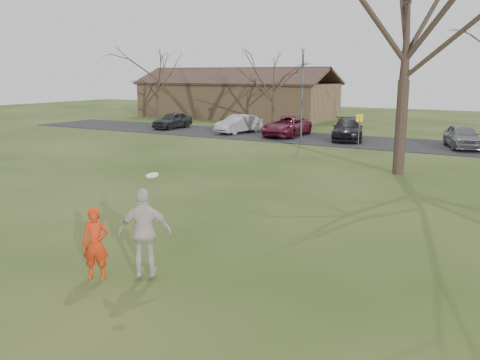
# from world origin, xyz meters

# --- Properties ---
(ground) EXTENTS (120.00, 120.00, 0.00)m
(ground) POSITION_xyz_m (0.00, 0.00, 0.00)
(ground) COLOR #1E380F
(ground) RESTS_ON ground
(parking_strip) EXTENTS (62.00, 6.50, 0.04)m
(parking_strip) POSITION_xyz_m (0.00, 25.00, 0.02)
(parking_strip) COLOR black
(parking_strip) RESTS_ON ground
(player_defender) EXTENTS (0.70, 0.62, 1.62)m
(player_defender) POSITION_xyz_m (-0.99, -0.66, 0.81)
(player_defender) COLOR red
(player_defender) RESTS_ON ground
(car_0) EXTENTS (1.63, 3.95, 1.34)m
(car_0) POSITION_xyz_m (-18.72, 25.34, 0.71)
(car_0) COLOR #242527
(car_0) RESTS_ON parking_strip
(car_1) EXTENTS (2.25, 4.37, 1.37)m
(car_1) POSITION_xyz_m (-12.36, 25.27, 0.73)
(car_1) COLOR #A9AAAF
(car_1) RESTS_ON parking_strip
(car_2) EXTENTS (2.59, 5.20, 1.41)m
(car_2) POSITION_xyz_m (-8.37, 25.38, 0.75)
(car_2) COLOR maroon
(car_2) RESTS_ON parking_strip
(car_3) EXTENTS (3.34, 5.26, 1.42)m
(car_3) POSITION_xyz_m (-3.82, 25.40, 0.75)
(car_3) COLOR black
(car_3) RESTS_ON parking_strip
(car_4) EXTENTS (2.94, 4.51, 1.43)m
(car_4) POSITION_xyz_m (3.49, 25.05, 0.75)
(car_4) COLOR slate
(car_4) RESTS_ON parking_strip
(catching_play) EXTENTS (1.23, 1.03, 2.32)m
(catching_play) POSITION_xyz_m (0.02, -0.18, 1.10)
(catching_play) COLOR beige
(catching_play) RESTS_ON ground
(building) EXTENTS (20.60, 8.50, 5.14)m
(building) POSITION_xyz_m (-20.00, 38.00, 1.93)
(building) COLOR #8C6D4C
(building) RESTS_ON ground
(lamp_post) EXTENTS (0.34, 0.34, 6.27)m
(lamp_post) POSITION_xyz_m (-6.00, 22.50, 3.97)
(lamp_post) COLOR #47474C
(lamp_post) RESTS_ON ground
(sign_yellow) EXTENTS (0.35, 0.35, 2.08)m
(sign_yellow) POSITION_xyz_m (-2.00, 22.00, 1.45)
(sign_yellow) COLOR #47474C
(sign_yellow) RESTS_ON ground
(big_tree) EXTENTS (9.00, 9.00, 14.00)m
(big_tree) POSITION_xyz_m (2.00, 15.00, 7.00)
(big_tree) COLOR #352821
(big_tree) RESTS_ON ground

